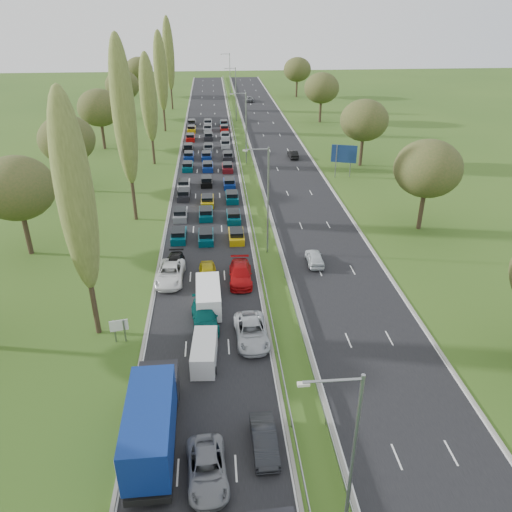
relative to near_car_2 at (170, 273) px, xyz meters
name	(u,v)px	position (x,y,z in m)	size (l,w,h in m)	color
ground	(246,160)	(10.47, 42.59, -0.83)	(260.00, 260.00, 0.00)	#30531A
near_carriageway	(208,157)	(3.72, 45.09, -0.83)	(10.50, 215.00, 0.04)	black
far_carriageway	(281,155)	(17.22, 45.09, -0.83)	(10.50, 215.00, 0.04)	black
central_reservation	(245,153)	(10.47, 45.09, -0.28)	(2.36, 215.00, 0.32)	gray
lamp_columns	(246,129)	(10.47, 40.59, 5.17)	(0.18, 140.18, 12.00)	gray
poplar_row	(140,102)	(-5.53, 30.75, 11.56)	(2.80, 127.80, 22.44)	#2D2116
woodland_left	(61,145)	(-16.03, 25.21, 6.86)	(8.00, 166.00, 11.10)	#2D2116
woodland_right	(380,132)	(29.97, 29.25, 6.86)	(8.00, 153.00, 11.10)	#2D2116
traffic_queue_fill	(208,162)	(3.71, 40.27, -0.39)	(9.08, 66.45, 0.80)	#053F4C
near_car_2	(170,273)	(0.00, 0.00, 0.00)	(2.67, 5.80, 1.61)	white
near_car_3	(175,263)	(0.34, 2.45, -0.15)	(1.84, 4.52, 1.31)	black
near_car_6	(207,469)	(3.76, -23.94, -0.10)	(2.35, 5.10, 1.42)	gray
near_car_7	(205,316)	(3.53, -7.96, -0.02)	(2.21, 5.43, 1.58)	#044A46
near_car_8	(208,273)	(3.78, -0.14, -0.06)	(1.77, 4.39, 1.49)	#B8A40C
near_car_9	(264,440)	(7.33, -22.05, -0.09)	(1.52, 4.35, 1.43)	black
near_car_10	(251,332)	(7.41, -10.61, -0.02)	(2.62, 5.69, 1.58)	#B0B4BA
near_car_11	(241,274)	(7.07, -0.67, 0.00)	(2.26, 5.56, 1.61)	#A60A0C
far_car_0	(315,258)	(15.23, 2.37, -0.10)	(1.67, 4.16, 1.42)	silver
far_car_1	(293,154)	(19.09, 43.10, -0.13)	(1.42, 4.09, 1.35)	black
far_car_2	(249,99)	(15.49, 101.28, -0.13)	(2.23, 4.84, 1.35)	gray
blue_lorry	(152,420)	(0.44, -21.18, 1.31)	(2.73, 9.85, 4.16)	black
white_van_front	(204,351)	(3.54, -12.99, 0.13)	(1.82, 4.65, 1.87)	silver
white_van_rear	(208,295)	(3.86, -5.06, 0.31)	(2.17, 5.54, 2.23)	white
info_sign	(119,328)	(-3.43, -9.91, 0.54)	(1.49, 0.38, 2.10)	gray
direction_sign	(344,155)	(25.37, 31.52, 2.74)	(3.82, 1.37, 5.20)	gray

